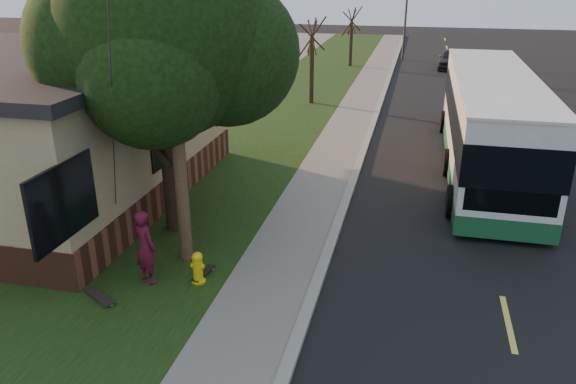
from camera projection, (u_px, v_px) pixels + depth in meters
The scene contains 18 objects.
ground at pixel (312, 298), 12.08m from camera, with size 120.00×120.00×0.00m, color black.
road at pixel (473, 164), 20.27m from camera, with size 8.00×80.00×0.01m, color black.
curb at pixel (362, 155), 21.09m from camera, with size 0.25×80.00×0.12m, color gray.
sidewalk at pixel (336, 153), 21.31m from camera, with size 2.00×80.00×0.08m, color slate.
grass_verge at pixel (248, 147), 22.05m from camera, with size 5.00×80.00×0.07m, color black.
building_lot at pixel (25, 132), 24.15m from camera, with size 15.00×80.00×0.04m, color slate.
fire_hydrant at pixel (198, 267), 12.47m from camera, with size 0.32×0.32×0.74m.
utility_pole at pixel (172, 68), 11.94m from camera, with size 2.86×3.21×9.07m.
leafy_tree at pixel (165, 33), 13.42m from camera, with size 6.30×6.00×7.80m.
bare_tree_near at pixel (312, 62), 28.27m from camera, with size 1.38×1.21×4.31m.
bare_tree_far at pixel (351, 38), 39.05m from camera, with size 1.38×1.21×4.03m.
traffic_signal at pixel (406, 17), 41.50m from camera, with size 0.18×0.22×5.50m.
transit_bus at pixel (490, 120), 19.15m from camera, with size 2.82×12.24×3.31m.
skateboarder at pixel (145, 247), 12.29m from camera, with size 0.63×0.41×1.73m, color #521021.
skateboard_main at pixel (203, 273), 12.83m from camera, with size 0.32×0.82×0.07m.
skateboard_spare at pixel (100, 297), 11.90m from camera, with size 0.90×0.68×0.09m.
dumpster at pixel (94, 151), 19.52m from camera, with size 1.63×1.39×1.27m.
distant_car at pixel (452, 59), 38.75m from camera, with size 1.62×4.04×1.38m, color black.
Camera 1 is at (1.83, -10.19, 6.66)m, focal length 35.00 mm.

